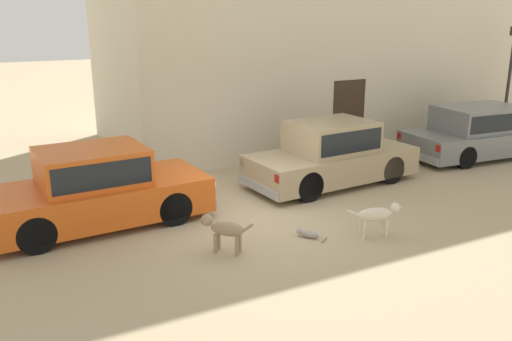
{
  "coord_description": "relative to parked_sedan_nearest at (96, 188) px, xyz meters",
  "views": [
    {
      "loc": [
        -4.68,
        -9.03,
        3.97
      ],
      "look_at": [
        0.12,
        0.2,
        0.9
      ],
      "focal_mm": 37.81,
      "sensor_mm": 36.0,
      "label": 1
    }
  ],
  "objects": [
    {
      "name": "street_lamp",
      "position": [
        13.29,
        1.48,
        1.55
      ],
      "size": [
        0.22,
        0.22,
        3.54
      ],
      "color": "#2D2B28",
      "rests_on": "ground_plane"
    },
    {
      "name": "stray_cat",
      "position": [
        3.27,
        -2.45,
        -0.67
      ],
      "size": [
        0.43,
        0.52,
        0.16
      ],
      "rotation": [
        0.0,
        0.0,
        2.23
      ],
      "color": "gray",
      "rests_on": "ground_plane"
    },
    {
      "name": "stray_dog_tan",
      "position": [
        4.41,
        -2.97,
        -0.32
      ],
      "size": [
        1.06,
        0.36,
        0.65
      ],
      "rotation": [
        0.0,
        0.0,
        6.03
      ],
      "color": "beige",
      "rests_on": "ground_plane"
    },
    {
      "name": "parked_sedan_nearest",
      "position": [
        0.0,
        0.0,
        0.0
      ],
      "size": [
        4.42,
        2.02,
        1.51
      ],
      "rotation": [
        0.0,
        0.0,
        0.05
      ],
      "color": "#D15619",
      "rests_on": "ground_plane"
    },
    {
      "name": "stray_dog_spotted",
      "position": [
        1.63,
        -2.29,
        -0.3
      ],
      "size": [
        0.77,
        0.77,
        0.69
      ],
      "rotation": [
        0.0,
        0.0,
        2.36
      ],
      "color": "#997F60",
      "rests_on": "ground_plane"
    },
    {
      "name": "parked_sedan_third",
      "position": [
        10.78,
        0.2,
        -0.01
      ],
      "size": [
        4.94,
        2.19,
        1.45
      ],
      "rotation": [
        0.0,
        0.0,
        -0.08
      ],
      "color": "slate",
      "rests_on": "ground_plane"
    },
    {
      "name": "ground_plane",
      "position": [
        2.89,
        -1.06,
        -0.74
      ],
      "size": [
        80.0,
        80.0,
        0.0
      ],
      "primitive_type": "plane",
      "color": "tan"
    },
    {
      "name": "parked_sedan_second",
      "position": [
        5.51,
        0.05,
        -0.0
      ],
      "size": [
        4.37,
        1.99,
        1.52
      ],
      "rotation": [
        0.0,
        0.0,
        0.07
      ],
      "color": "tan",
      "rests_on": "ground_plane"
    }
  ]
}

